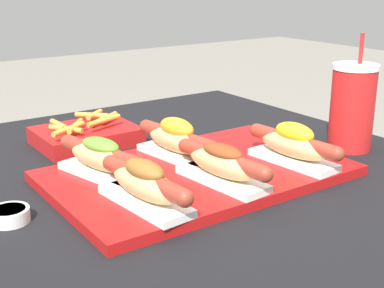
# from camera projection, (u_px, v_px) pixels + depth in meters

# --- Properties ---
(serving_tray) EXTENTS (0.51, 0.32, 0.02)m
(serving_tray) POSITION_uv_depth(u_px,v_px,m) (198.00, 173.00, 0.94)
(serving_tray) COLOR #B71414
(serving_tray) RESTS_ON patio_table
(hot_dog_0) EXTENTS (0.08, 0.21, 0.07)m
(hot_dog_0) POSITION_uv_depth(u_px,v_px,m) (145.00, 184.00, 0.78)
(hot_dog_0) COLOR white
(hot_dog_0) RESTS_ON serving_tray
(hot_dog_1) EXTENTS (0.08, 0.21, 0.06)m
(hot_dog_1) POSITION_uv_depth(u_px,v_px,m) (222.00, 164.00, 0.87)
(hot_dog_1) COLOR white
(hot_dog_1) RESTS_ON serving_tray
(hot_dog_2) EXTENTS (0.07, 0.21, 0.08)m
(hot_dog_2) POSITION_uv_depth(u_px,v_px,m) (294.00, 145.00, 0.96)
(hot_dog_2) COLOR white
(hot_dog_2) RESTS_ON serving_tray
(hot_dog_3) EXTENTS (0.10, 0.20, 0.07)m
(hot_dog_3) POSITION_uv_depth(u_px,v_px,m) (101.00, 157.00, 0.90)
(hot_dog_3) COLOR white
(hot_dog_3) RESTS_ON serving_tray
(hot_dog_4) EXTENTS (0.08, 0.21, 0.08)m
(hot_dog_4) POSITION_uv_depth(u_px,v_px,m) (177.00, 140.00, 0.99)
(hot_dog_4) COLOR white
(hot_dog_4) RESTS_ON serving_tray
(sauce_bowl) EXTENTS (0.06, 0.06, 0.02)m
(sauce_bowl) POSITION_uv_depth(u_px,v_px,m) (9.00, 215.00, 0.78)
(sauce_bowl) COLOR silver
(sauce_bowl) RESTS_ON patio_table
(drink_cup) EXTENTS (0.09, 0.09, 0.24)m
(drink_cup) POSITION_uv_depth(u_px,v_px,m) (352.00, 107.00, 1.08)
(drink_cup) COLOR red
(drink_cup) RESTS_ON patio_table
(fries_basket) EXTENTS (0.20, 0.16, 0.06)m
(fries_basket) POSITION_uv_depth(u_px,v_px,m) (86.00, 135.00, 1.13)
(fries_basket) COLOR #B21919
(fries_basket) RESTS_ON patio_table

